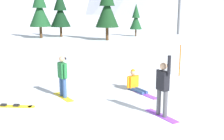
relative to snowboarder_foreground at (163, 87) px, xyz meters
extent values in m
plane|color=white|center=(-2.07, -0.77, -1.02)|extent=(800.00, 800.00, 0.00)
cube|color=#993FD8|center=(0.00, 0.00, -1.01)|extent=(0.75, 1.45, 0.02)
cylinder|color=#4C4C51|center=(-0.06, 0.15, -0.54)|extent=(0.15, 0.15, 0.90)
cylinder|color=#4C4C51|center=(0.05, -0.15, -0.54)|extent=(0.15, 0.15, 0.90)
cube|color=black|center=(0.00, 0.00, 0.23)|extent=(0.36, 0.46, 0.64)
cylinder|color=black|center=(-0.09, 0.24, 0.26)|extent=(0.11, 0.11, 0.58)
cylinder|color=black|center=(0.09, -0.24, 0.80)|extent=(0.11, 0.11, 0.60)
sphere|color=tan|center=(0.00, 0.00, 0.71)|extent=(0.24, 0.24, 0.24)
cube|color=black|center=(0.13, 0.05, 0.72)|extent=(0.10, 0.17, 0.08)
cube|color=yellow|center=(-3.19, 2.76, -1.01)|extent=(0.81, 1.44, 0.02)
cylinder|color=#335184|center=(-3.25, 2.91, -0.60)|extent=(0.15, 0.15, 0.79)
cylinder|color=#335184|center=(-3.12, 2.61, -0.60)|extent=(0.15, 0.15, 0.79)
cube|color=#237238|center=(-3.19, 2.76, 0.11)|extent=(0.38, 0.46, 0.62)
cylinder|color=#237238|center=(-3.29, 3.00, 0.13)|extent=(0.11, 0.11, 0.58)
cylinder|color=#237238|center=(-3.09, 2.52, 0.13)|extent=(0.11, 0.11, 0.58)
sphere|color=tan|center=(-3.19, 2.76, 0.58)|extent=(0.24, 0.24, 0.24)
cube|color=black|center=(-3.06, 2.81, 0.59)|extent=(0.10, 0.17, 0.08)
cube|color=#335184|center=(-0.09, 3.25, -0.97)|extent=(0.43, 0.39, 0.10)
cylinder|color=#335184|center=(0.18, 2.81, -0.94)|extent=(0.40, 0.80, 0.14)
cylinder|color=#335184|center=(-0.01, 2.75, -0.94)|extent=(0.40, 0.80, 0.14)
cube|color=#993FD8|center=(0.22, 2.40, -1.01)|extent=(0.76, 1.48, 0.02)
cube|color=orange|center=(-0.09, 3.25, -0.65)|extent=(0.46, 0.36, 0.53)
cylinder|color=orange|center=(0.16, 3.34, -0.64)|extent=(0.11, 0.11, 0.52)
cylinder|color=orange|center=(-0.33, 3.16, -0.64)|extent=(0.11, 0.11, 0.52)
sphere|color=tan|center=(-0.09, 3.25, -0.22)|extent=(0.24, 0.24, 0.24)
sphere|color=orange|center=(-0.09, 3.25, -0.17)|extent=(0.20, 0.20, 0.20)
cube|color=yellow|center=(-5.16, 2.03, -1.01)|extent=(1.64, 0.70, 0.02)
cylinder|color=yellow|center=(-4.38, 1.81, -1.01)|extent=(0.33, 0.33, 0.02)
cube|color=black|center=(-5.40, 2.10, -0.96)|extent=(0.23, 0.19, 0.07)
cube|color=black|center=(-4.93, 1.96, -0.96)|extent=(0.23, 0.19, 0.07)
cylinder|color=orange|center=(3.10, 5.28, -0.18)|extent=(0.06, 0.06, 1.68)
cylinder|color=#472D19|center=(7.12, 27.22, -0.55)|extent=(0.21, 0.21, 0.93)
cone|color=#194723|center=(7.12, 27.22, 0.91)|extent=(1.62, 1.62, 1.98)
cone|color=#194723|center=(7.12, 27.22, 2.30)|extent=(1.05, 1.05, 1.82)
cylinder|color=#472D19|center=(2.52, 23.28, -0.27)|extent=(0.34, 0.34, 1.50)
cone|color=#143819|center=(2.52, 23.28, 2.09)|extent=(2.68, 2.68, 3.20)
cylinder|color=#472D19|center=(-5.08, 27.34, -0.30)|extent=(0.32, 0.32, 1.43)
cone|color=#194723|center=(-5.08, 27.34, 1.92)|extent=(2.62, 2.62, 3.03)
cylinder|color=#472D19|center=(-2.59, 28.43, -0.37)|extent=(0.30, 0.30, 1.30)
cone|color=black|center=(-2.59, 28.43, 1.66)|extent=(2.56, 2.56, 2.76)
cone|color=black|center=(-2.59, 28.43, 3.60)|extent=(1.66, 1.66, 2.53)
cylinder|color=#595B60|center=(13.92, 28.89, 3.54)|extent=(0.36, 0.36, 9.12)
camera|label=1|loc=(-3.43, -8.31, 2.53)|focal=44.53mm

